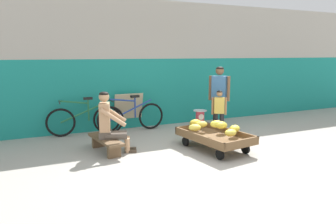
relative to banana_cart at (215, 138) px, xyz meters
name	(u,v)px	position (x,y,z in m)	size (l,w,h in m)	color
ground_plane	(223,162)	(-0.26, -0.67, -0.24)	(80.00, 80.00, 0.00)	#A39E93
back_wall	(152,64)	(-0.26, 2.57, 1.31)	(16.00, 0.30, 3.09)	#19847A
banana_cart	(215,138)	(0.00, 0.00, 0.00)	(1.04, 1.55, 0.36)	brown
banana_pile	(214,126)	(0.00, 0.03, 0.22)	(0.94, 1.23, 0.27)	gold
low_bench	(106,142)	(-1.93, 0.72, -0.04)	(0.46, 1.13, 0.27)	brown
vendor_seated	(110,122)	(-1.85, 0.69, 0.33)	(0.73, 0.59, 1.14)	tan
plastic_crate	(200,130)	(0.25, 0.99, -0.09)	(0.36, 0.28, 0.30)	gold
weighing_scale	(200,116)	(0.25, 0.99, 0.21)	(0.30, 0.30, 0.29)	#28282D
bicycle_near_left	(84,120)	(-2.06, 2.19, 0.11)	(1.66, 0.48, 0.86)	black
bicycle_far_left	(131,117)	(-0.99, 2.07, 0.11)	(1.66, 0.48, 0.86)	black
sign_board	(128,111)	(-0.96, 2.38, 0.20)	(0.70, 0.25, 0.88)	#C6B289
customer_adult	(219,92)	(0.80, 1.09, 0.71)	(0.36, 0.38, 1.53)	#232328
customer_child	(219,109)	(0.59, 0.75, 0.40)	(0.29, 0.22, 1.03)	#232328
shopping_bag	(211,136)	(0.25, 0.53, -0.12)	(0.18, 0.12, 0.24)	green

